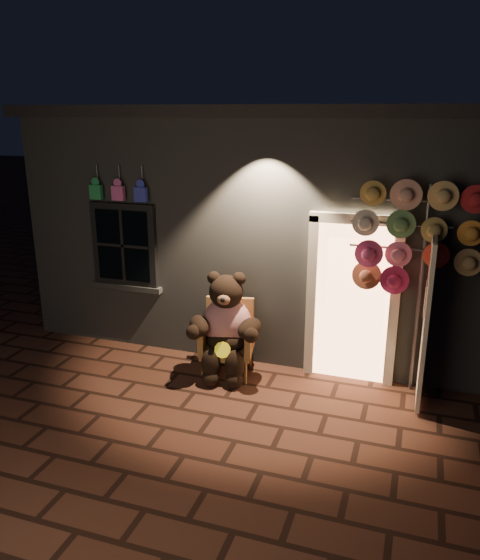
% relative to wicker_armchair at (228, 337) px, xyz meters
% --- Properties ---
extents(ground, '(60.00, 60.00, 0.00)m').
position_rel_wicker_armchair_xyz_m(ground, '(0.21, -1.12, -0.49)').
color(ground, '#4D2A1D').
rests_on(ground, ground).
extents(shop_building, '(7.30, 5.95, 3.51)m').
position_rel_wicker_armchair_xyz_m(shop_building, '(0.22, 2.86, 1.24)').
color(shop_building, slate).
rests_on(shop_building, ground).
extents(wicker_armchair, '(0.77, 0.72, 0.99)m').
position_rel_wicker_armchair_xyz_m(wicker_armchair, '(0.00, 0.00, 0.00)').
color(wicker_armchair, olive).
rests_on(wicker_armchair, ground).
extents(teddy_bear, '(1.03, 0.88, 1.43)m').
position_rel_wicker_armchair_xyz_m(teddy_bear, '(0.02, -0.13, 0.20)').
color(teddy_bear, '#AA121B').
rests_on(teddy_bear, ground).
extents(hat_rack, '(1.53, 0.22, 2.61)m').
position_rel_wicker_armchair_xyz_m(hat_rack, '(2.24, 0.15, 1.50)').
color(hat_rack, '#59595E').
rests_on(hat_rack, ground).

